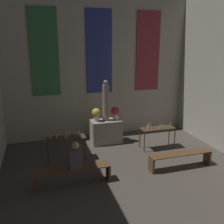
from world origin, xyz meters
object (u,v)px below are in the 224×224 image
(altar, at_px, (106,131))
(flower_vase_right, at_px, (115,112))
(pew_back_left, at_px, (74,173))
(person_seated, at_px, (76,157))
(statue, at_px, (106,102))
(candle_rack_right, at_px, (157,131))
(candle_rack_left, at_px, (66,140))
(pew_back_right, at_px, (181,157))
(flower_vase_left, at_px, (96,114))

(altar, xyz_separation_m, flower_vase_right, (0.37, 0.00, 0.74))
(pew_back_left, bearing_deg, person_seated, 0.00)
(statue, xyz_separation_m, flower_vase_right, (0.37, 0.00, -0.44))
(candle_rack_right, bearing_deg, statue, 146.77)
(candle_rack_left, height_order, pew_back_right, candle_rack_left)
(person_seated, bearing_deg, altar, 59.20)
(altar, height_order, candle_rack_right, candle_rack_right)
(candle_rack_right, height_order, pew_back_right, candle_rack_right)
(pew_back_left, bearing_deg, candle_rack_left, 89.92)
(altar, distance_m, pew_back_left, 3.12)
(altar, bearing_deg, statue, -90.00)
(altar, distance_m, candle_rack_right, 1.98)
(altar, distance_m, person_seated, 3.10)
(altar, height_order, person_seated, person_seated)
(statue, height_order, person_seated, statue)
(statue, distance_m, candle_rack_right, 2.18)
(flower_vase_left, xyz_separation_m, candle_rack_right, (2.01, -1.07, -0.51))
(altar, height_order, statue, statue)
(candle_rack_left, relative_size, candle_rack_right, 1.00)
(altar, xyz_separation_m, pew_back_left, (-1.65, -2.64, -0.10))
(candle_rack_left, bearing_deg, person_seated, -87.29)
(candle_rack_left, distance_m, person_seated, 1.57)
(altar, height_order, flower_vase_left, flower_vase_left)
(flower_vase_left, relative_size, flower_vase_right, 1.00)
(person_seated, bearing_deg, statue, 59.20)
(altar, bearing_deg, candle_rack_right, -33.23)
(flower_vase_right, relative_size, candle_rack_left, 0.40)
(pew_back_right, bearing_deg, pew_back_left, 180.00)
(altar, height_order, flower_vase_right, flower_vase_right)
(candle_rack_right, height_order, person_seated, person_seated)
(statue, bearing_deg, flower_vase_right, 0.00)
(flower_vase_right, bearing_deg, candle_rack_left, -152.05)
(statue, relative_size, pew_back_right, 0.76)
(flower_vase_left, bearing_deg, altar, 0.00)
(pew_back_left, height_order, person_seated, person_seated)
(statue, relative_size, candle_rack_left, 1.22)
(statue, distance_m, flower_vase_left, 0.58)
(altar, relative_size, flower_vase_right, 2.29)
(statue, height_order, candle_rack_right, statue)
(person_seated, bearing_deg, candle_rack_right, 25.97)
(candle_rack_left, distance_m, candle_rack_right, 3.29)
(altar, distance_m, flower_vase_left, 0.83)
(flower_vase_right, bearing_deg, pew_back_right, -64.19)
(flower_vase_right, relative_size, candle_rack_right, 0.40)
(altar, bearing_deg, flower_vase_left, 180.00)
(pew_back_right, bearing_deg, candle_rack_left, 154.59)
(pew_back_left, bearing_deg, flower_vase_left, 64.19)
(candle_rack_right, bearing_deg, pew_back_left, -154.56)
(statue, distance_m, candle_rack_left, 2.18)
(flower_vase_right, distance_m, candle_rack_right, 1.74)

